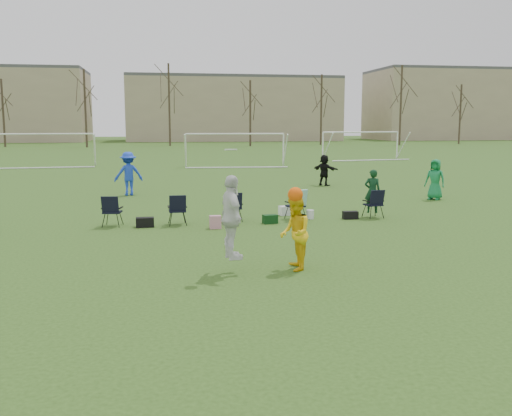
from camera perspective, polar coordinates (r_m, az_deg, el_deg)
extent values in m
plane|color=#2B4A17|center=(10.84, -0.80, -8.63)|extent=(260.00, 260.00, 0.00)
imported|color=blue|center=(25.96, -12.63, 3.37)|extent=(1.38, 0.98, 1.93)
imported|color=#167E43|center=(25.05, 17.47, 2.75)|extent=(0.97, 0.98, 1.71)
imported|color=black|center=(29.52, 6.84, 3.78)|extent=(1.26, 1.47, 1.60)
imported|color=white|center=(12.01, -2.45, -0.95)|extent=(0.62, 1.11, 1.79)
imported|color=yellow|center=(12.44, 3.92, -2.53)|extent=(0.69, 0.85, 1.63)
sphere|color=#FF590D|center=(12.30, 3.96, 1.34)|extent=(0.33, 0.33, 0.33)
cylinder|color=white|center=(11.77, -2.54, 5.84)|extent=(0.27, 0.27, 0.05)
imported|color=#0E361B|center=(19.80, 11.57, 1.66)|extent=(0.62, 0.48, 1.49)
cube|color=black|center=(17.97, -11.04, -1.41)|extent=(0.56, 0.31, 0.30)
cube|color=#CA8299|center=(17.41, -4.09, -1.42)|extent=(0.35, 0.22, 0.40)
cube|color=#0F3713|center=(18.29, 1.42, -1.11)|extent=(0.49, 0.36, 0.28)
cube|color=white|center=(19.94, 2.96, -0.26)|extent=(0.48, 0.39, 0.32)
cylinder|color=silver|center=(19.24, 5.43, -0.64)|extent=(0.26, 0.26, 0.30)
cube|color=black|center=(19.39, 9.41, -0.70)|extent=(0.51, 0.27, 0.26)
cube|color=black|center=(18.31, -14.18, -0.28)|extent=(0.70, 0.70, 0.96)
cube|color=black|center=(18.18, -7.88, -0.16)|extent=(0.62, 0.62, 0.96)
cube|color=black|center=(18.64, -2.33, 0.12)|extent=(0.63, 0.63, 0.96)
cube|color=black|center=(19.09, 3.97, 0.31)|extent=(0.75, 0.75, 0.96)
cube|color=black|center=(19.76, 11.63, 0.43)|extent=(0.70, 0.70, 0.96)
cylinder|color=white|center=(44.85, -15.83, 5.63)|extent=(0.12, 0.12, 2.40)
cylinder|color=white|center=(45.04, -20.57, 6.95)|extent=(7.28, 0.76, 0.12)
cylinder|color=white|center=(42.58, -7.06, 5.75)|extent=(0.12, 0.12, 2.40)
cylinder|color=white|center=(43.03, 2.76, 5.83)|extent=(0.12, 0.12, 2.40)
cylinder|color=white|center=(42.61, -2.13, 7.42)|extent=(7.29, 0.63, 0.12)
cylinder|color=white|center=(49.77, 6.70, 6.14)|extent=(0.12, 0.12, 2.40)
cylinder|color=white|center=(53.19, 13.93, 6.10)|extent=(0.12, 0.12, 2.40)
cylinder|color=white|center=(51.35, 10.47, 7.47)|extent=(7.25, 1.13, 0.12)
cylinder|color=#382B21|center=(84.26, -23.96, 8.66)|extent=(0.28, 0.28, 9.00)
cylinder|color=#382B21|center=(79.32, -16.70, 9.52)|extent=(0.28, 0.28, 10.20)
cylinder|color=#382B21|center=(81.79, -8.67, 10.15)|extent=(0.28, 0.28, 11.40)
cylinder|color=#382B21|center=(79.75, -0.57, 9.43)|extent=(0.28, 0.28, 9.00)
cylinder|color=#382B21|center=(85.09, 6.54, 9.72)|extent=(0.28, 0.28, 10.20)
cylinder|color=#382B21|center=(86.03, 14.28, 9.90)|extent=(0.28, 0.28, 11.40)
cylinder|color=#382B21|center=(93.60, 19.74, 8.80)|extent=(0.28, 0.28, 9.00)
cube|color=tan|center=(107.13, -2.40, 9.72)|extent=(38.00, 16.00, 11.00)
cube|color=tan|center=(120.41, 18.66, 9.63)|extent=(30.00, 16.00, 13.00)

